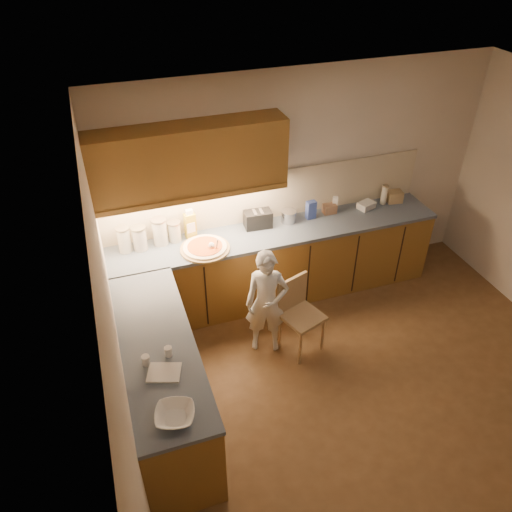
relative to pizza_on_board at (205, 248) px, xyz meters
name	(u,v)px	position (x,y,z in m)	size (l,w,h in m)	color
room	(402,251)	(1.23, -1.59, 0.73)	(4.54, 4.50, 2.62)	brown
l_counter	(244,297)	(0.31, -0.34, -0.48)	(3.77, 2.62, 0.92)	olive
backsplash	(269,195)	(0.86, 0.40, 0.27)	(3.75, 0.02, 0.58)	beige
upper_cabinets	(190,160)	(-0.04, 0.24, 0.90)	(1.95, 0.36, 0.73)	olive
pizza_on_board	(205,248)	(0.00, 0.00, 0.00)	(0.53, 0.53, 0.21)	tan
child	(267,303)	(0.45, -0.66, -0.34)	(0.44, 0.29, 1.20)	silver
wooden_chair	(298,310)	(0.76, -0.75, -0.46)	(0.48, 0.48, 0.84)	tan
mixing_bowl	(175,415)	(-0.72, -1.97, 0.01)	(0.28, 0.28, 0.07)	white
canister_a	(124,239)	(-0.79, 0.25, 0.12)	(0.14, 0.14, 0.29)	silver
canister_b	(140,238)	(-0.64, 0.23, 0.11)	(0.16, 0.16, 0.27)	silver
canister_c	(160,232)	(-0.42, 0.26, 0.13)	(0.16, 0.16, 0.30)	silver
canister_d	(174,231)	(-0.26, 0.28, 0.09)	(0.14, 0.14, 0.23)	beige
oil_jug	(190,225)	(-0.09, 0.28, 0.13)	(0.13, 0.10, 0.35)	#AF9E23
toaster	(258,219)	(0.67, 0.25, 0.07)	(0.31, 0.19, 0.20)	black
steel_pot	(289,216)	(1.04, 0.24, 0.05)	(0.18, 0.18, 0.14)	#B2B2B7
blue_box	(311,210)	(1.31, 0.23, 0.08)	(0.11, 0.08, 0.22)	#354BA0
card_box_a	(329,209)	(1.57, 0.27, 0.03)	(0.15, 0.11, 0.11)	#986F52
white_bottle	(335,204)	(1.65, 0.30, 0.06)	(0.06, 0.06, 0.17)	white
flat_pack	(366,205)	(2.03, 0.22, 0.02)	(0.20, 0.14, 0.08)	silver
tall_jar	(384,194)	(2.28, 0.26, 0.10)	(0.08, 0.08, 0.24)	white
card_box_b	(394,197)	(2.43, 0.26, 0.05)	(0.18, 0.14, 0.14)	tan
dough_cloth	(164,373)	(-0.72, -1.54, -0.01)	(0.25, 0.20, 0.02)	silver
spice_jar_a	(146,360)	(-0.83, -1.40, 0.02)	(0.07, 0.07, 0.09)	silver
spice_jar_b	(168,351)	(-0.65, -1.36, 0.02)	(0.06, 0.06, 0.08)	silver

